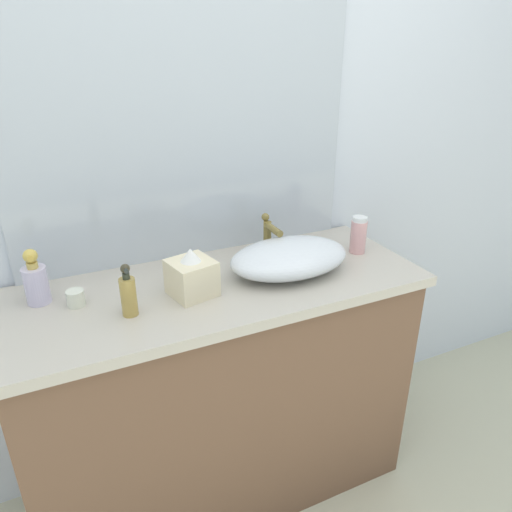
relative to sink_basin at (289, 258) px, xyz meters
The scene contains 10 objects.
bathroom_wall_rear 0.53m from the sink_basin, 121.59° to the left, with size 6.00×0.06×2.60m, color silver.
vanity_counter 0.55m from the sink_basin, behind, with size 1.33×0.52×0.88m.
wall_mirror_panel 0.68m from the sink_basin, 130.39° to the left, with size 1.17×0.01×1.24m, color #B2BCC6.
sink_basin is the anchor object (origin of this frame).
faucet 0.15m from the sink_basin, 90.00° to the left, with size 0.03×0.13×0.15m.
soap_dispenser 0.54m from the sink_basin, behind, with size 0.04×0.04×0.16m.
lotion_bottle 0.31m from the sink_basin, ahead, with size 0.06×0.06×0.14m.
perfume_bottle 0.77m from the sink_basin, 169.98° to the left, with size 0.07×0.07×0.17m.
tissue_box 0.34m from the sink_basin, behind, with size 0.15×0.15×0.15m.
candle_jar 0.67m from the sink_basin, behind, with size 0.05×0.05×0.05m, color silver.
Camera 1 is at (-0.50, -0.83, 1.58)m, focal length 33.33 mm.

